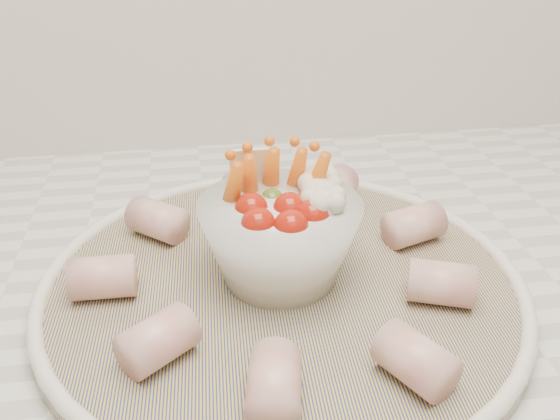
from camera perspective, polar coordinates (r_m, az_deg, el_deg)
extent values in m
cube|color=silver|center=(0.58, 16.99, -6.36)|extent=(2.04, 0.62, 0.04)
cylinder|color=navy|center=(0.50, 0.18, -7.20)|extent=(0.40, 0.40, 0.01)
torus|color=silver|center=(0.50, 0.19, -6.50)|extent=(0.39, 0.39, 0.01)
sphere|color=#A5180A|center=(0.45, -2.01, -1.34)|extent=(0.03, 0.03, 0.03)
sphere|color=#A5180A|center=(0.44, 1.01, -1.56)|extent=(0.03, 0.03, 0.03)
sphere|color=#A5180A|center=(0.46, 3.01, -0.53)|extent=(0.03, 0.03, 0.03)
sphere|color=#A5180A|center=(0.47, -2.63, 0.07)|extent=(0.03, 0.03, 0.03)
sphere|color=#A5180A|center=(0.47, 0.90, 0.11)|extent=(0.03, 0.03, 0.03)
sphere|color=#A5180A|center=(0.48, 2.99, 0.64)|extent=(0.03, 0.03, 0.03)
sphere|color=#466421|center=(0.49, -0.73, 0.89)|extent=(0.02, 0.02, 0.02)
cone|color=orange|center=(0.49, -2.80, 2.41)|extent=(0.02, 0.04, 0.06)
cone|color=orange|center=(0.50, -0.79, 3.05)|extent=(0.02, 0.04, 0.06)
cone|color=orange|center=(0.50, 1.50, 3.01)|extent=(0.03, 0.04, 0.06)
cone|color=orange|center=(0.47, -4.34, 1.61)|extent=(0.03, 0.04, 0.06)
cone|color=orange|center=(0.49, 3.31, 2.50)|extent=(0.03, 0.04, 0.06)
sphere|color=beige|center=(0.49, 3.61, 1.44)|extent=(0.03, 0.03, 0.03)
sphere|color=beige|center=(0.47, 4.03, 0.18)|extent=(0.03, 0.03, 0.03)
sphere|color=beige|center=(0.50, 3.46, 2.42)|extent=(0.03, 0.03, 0.03)
cube|color=beige|center=(0.50, -2.34, 3.50)|extent=(0.04, 0.01, 0.04)
cylinder|color=#C35B59|center=(0.48, 14.53, -6.49)|extent=(0.06, 0.05, 0.03)
cylinder|color=#C35B59|center=(0.55, 12.14, -1.34)|extent=(0.06, 0.05, 0.03)
cylinder|color=#C35B59|center=(0.60, 5.12, 1.84)|extent=(0.05, 0.06, 0.03)
cylinder|color=#C35B59|center=(0.59, -3.44, 1.36)|extent=(0.04, 0.05, 0.03)
cylinder|color=#C35B59|center=(0.56, -11.13, -0.89)|extent=(0.06, 0.06, 0.03)
cylinder|color=#C35B59|center=(0.49, -15.91, -5.94)|extent=(0.05, 0.03, 0.03)
cylinder|color=#C35B59|center=(0.43, -11.11, -11.62)|extent=(0.06, 0.06, 0.03)
cylinder|color=#C35B59|center=(0.39, -0.54, -15.62)|extent=(0.04, 0.05, 0.03)
cylinder|color=#C35B59|center=(0.41, 12.30, -13.25)|extent=(0.05, 0.06, 0.03)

